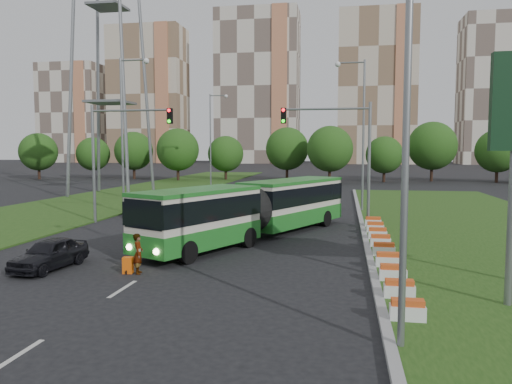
% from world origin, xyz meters
% --- Properties ---
extents(ground, '(360.00, 360.00, 0.00)m').
position_xyz_m(ground, '(0.00, 0.00, 0.00)').
color(ground, black).
rests_on(ground, ground).
extents(grass_median, '(14.00, 60.00, 0.15)m').
position_xyz_m(grass_median, '(13.00, 8.00, 0.07)').
color(grass_median, '#214714').
rests_on(grass_median, ground).
extents(median_kerb, '(0.30, 60.00, 0.18)m').
position_xyz_m(median_kerb, '(6.05, 8.00, 0.09)').
color(median_kerb, '#969696').
rests_on(median_kerb, ground).
extents(left_verge, '(12.00, 110.00, 0.10)m').
position_xyz_m(left_verge, '(-18.00, 25.00, 0.05)').
color(left_verge, '#214714').
rests_on(left_verge, ground).
extents(lane_markings, '(0.20, 100.00, 0.01)m').
position_xyz_m(lane_markings, '(-3.00, 20.00, 0.00)').
color(lane_markings, beige).
rests_on(lane_markings, ground).
extents(flower_planters, '(1.10, 18.10, 0.60)m').
position_xyz_m(flower_planters, '(6.70, 0.80, 0.45)').
color(flower_planters, white).
rests_on(flower_planters, grass_median).
extents(traffic_mast_median, '(5.76, 0.32, 8.00)m').
position_xyz_m(traffic_mast_median, '(4.78, 10.00, 5.35)').
color(traffic_mast_median, gray).
rests_on(traffic_mast_median, ground).
extents(traffic_mast_left, '(5.76, 0.32, 8.00)m').
position_xyz_m(traffic_mast_left, '(-10.38, 9.00, 5.35)').
color(traffic_mast_left, gray).
rests_on(traffic_mast_left, ground).
extents(street_lamps, '(36.00, 60.00, 12.00)m').
position_xyz_m(street_lamps, '(-3.00, 10.00, 6.00)').
color(street_lamps, gray).
rests_on(street_lamps, ground).
extents(tree_line, '(120.00, 8.00, 9.00)m').
position_xyz_m(tree_line, '(10.00, 55.00, 4.50)').
color(tree_line, '#1F4D14').
rests_on(tree_line, ground).
extents(apartment_tower_west, '(26.00, 15.00, 48.00)m').
position_xyz_m(apartment_tower_west, '(-65.00, 150.00, 24.00)').
color(apartment_tower_west, beige).
rests_on(apartment_tower_west, ground).
extents(apartment_tower_cwest, '(28.00, 15.00, 52.00)m').
position_xyz_m(apartment_tower_cwest, '(-25.00, 150.00, 26.00)').
color(apartment_tower_cwest, beige).
rests_on(apartment_tower_cwest, ground).
extents(apartment_tower_ceast, '(25.00, 15.00, 50.00)m').
position_xyz_m(apartment_tower_ceast, '(15.00, 150.00, 25.00)').
color(apartment_tower_ceast, beige).
rests_on(apartment_tower_ceast, ground).
extents(apartment_tower_east, '(27.00, 15.00, 47.00)m').
position_xyz_m(apartment_tower_east, '(55.00, 150.00, 23.50)').
color(apartment_tower_east, beige).
rests_on(apartment_tower_east, ground).
extents(midrise_west, '(22.00, 14.00, 36.00)m').
position_xyz_m(midrise_west, '(-95.00, 150.00, 18.00)').
color(midrise_west, beige).
rests_on(midrise_west, ground).
extents(articulated_bus, '(2.58, 16.56, 2.73)m').
position_xyz_m(articulated_bus, '(-0.37, 4.90, 1.67)').
color(articulated_bus, beige).
rests_on(articulated_bus, ground).
extents(car_left_near, '(1.96, 3.98, 1.31)m').
position_xyz_m(car_left_near, '(-7.35, -3.68, 0.65)').
color(car_left_near, black).
rests_on(car_left_near, ground).
extents(car_left_far, '(1.87, 4.65, 1.50)m').
position_xyz_m(car_left_far, '(-9.95, 13.16, 0.75)').
color(car_left_far, black).
rests_on(car_left_far, ground).
extents(pedestrian, '(0.54, 0.69, 1.65)m').
position_xyz_m(pedestrian, '(-3.34, -3.78, 0.82)').
color(pedestrian, gray).
rests_on(pedestrian, ground).
extents(shopping_trolley, '(0.39, 0.41, 0.67)m').
position_xyz_m(shopping_trolley, '(-3.78, -3.81, 0.33)').
color(shopping_trolley, '#ED5B0C').
rests_on(shopping_trolley, ground).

